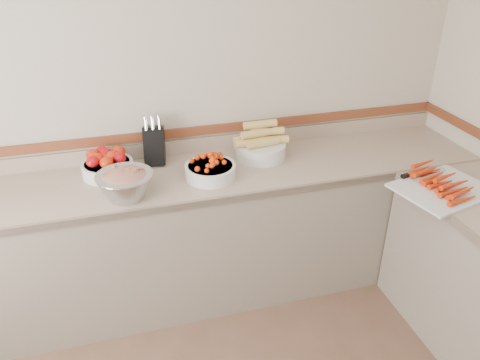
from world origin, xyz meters
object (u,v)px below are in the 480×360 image
object	(u,v)px
tomato_bowl	(107,164)
cutting_board	(442,186)
corn_bowl	(260,146)
knife_block	(154,144)
rhubarb_bowl	(125,183)
cherry_tomato_bowl	(210,169)

from	to	relation	value
tomato_bowl	cutting_board	size ratio (longest dim) A/B	0.52
corn_bowl	tomato_bowl	bearing A→B (deg)	178.59
corn_bowl	knife_block	bearing A→B (deg)	171.12
tomato_bowl	rhubarb_bowl	xyz separation A→B (m)	(0.09, -0.32, 0.02)
cherry_tomato_bowl	cutting_board	size ratio (longest dim) A/B	0.52
knife_block	rhubarb_bowl	distance (m)	0.45
rhubarb_bowl	knife_block	bearing A→B (deg)	62.32
rhubarb_bowl	cutting_board	distance (m)	1.80
tomato_bowl	rhubarb_bowl	size ratio (longest dim) A/B	0.98
tomato_bowl	cherry_tomato_bowl	size ratio (longest dim) A/B	1.00
cutting_board	tomato_bowl	bearing A→B (deg)	158.77
cherry_tomato_bowl	cutting_board	world-z (taller)	cherry_tomato_bowl
rhubarb_bowl	cutting_board	size ratio (longest dim) A/B	0.53
rhubarb_bowl	corn_bowl	bearing A→B (deg)	18.50
knife_block	cutting_board	size ratio (longest dim) A/B	0.53
tomato_bowl	corn_bowl	distance (m)	0.97
tomato_bowl	knife_block	bearing A→B (deg)	15.09
tomato_bowl	rhubarb_bowl	world-z (taller)	rhubarb_bowl
knife_block	rhubarb_bowl	world-z (taller)	knife_block
tomato_bowl	cherry_tomato_bowl	world-z (taller)	cherry_tomato_bowl
knife_block	tomato_bowl	distance (m)	0.32
corn_bowl	cutting_board	world-z (taller)	corn_bowl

